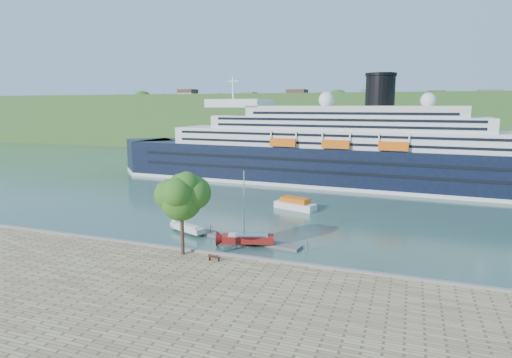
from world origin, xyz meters
name	(u,v)px	position (x,y,z in m)	size (l,w,h in m)	color
ground	(181,256)	(0.00, 0.00, 0.00)	(400.00, 400.00, 0.00)	#2A4B43
far_hillside	(347,122)	(0.00, 145.00, 12.00)	(400.00, 50.00, 24.00)	#3B6127
quay_coping	(180,248)	(0.00, -0.20, 1.15)	(220.00, 0.50, 0.30)	slate
cruise_ship	(326,130)	(7.31, 58.15, 13.26)	(118.12, 17.20, 26.53)	black
park_bench	(214,257)	(5.92, -2.33, 1.45)	(1.41, 0.58, 0.91)	#3F1F12
promenade_tree	(182,210)	(1.28, -1.61, 6.63)	(6.80, 6.80, 11.26)	#2B5B17
floating_pontoon	(244,239)	(5.24, 8.88, 0.19)	(17.47, 2.14, 0.39)	slate
sailboat_white_near	(188,207)	(-3.80, 9.12, 4.11)	(6.36, 1.77, 8.22)	silver
sailboat_red	(248,211)	(6.72, 6.80, 5.04)	(7.80, 2.17, 10.07)	maroon
tender_launch	(295,203)	(7.37, 29.69, 1.10)	(7.97, 2.73, 2.20)	#EB5F0D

